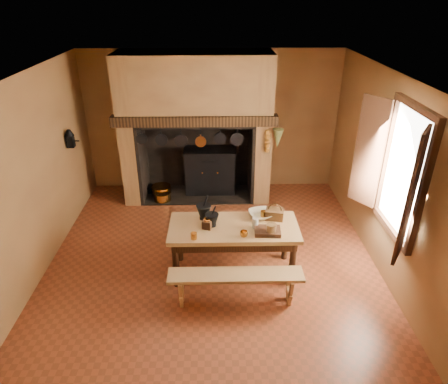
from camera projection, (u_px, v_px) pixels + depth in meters
The scene contains 28 objects.
floor at pixel (212, 263), 6.16m from camera, with size 5.50×5.50×0.00m, color brown.
ceiling at pixel (209, 79), 4.88m from camera, with size 5.50×5.50×0.00m, color silver.
back_wall at pixel (212, 122), 7.96m from camera, with size 5.00×0.02×2.80m, color olive.
wall_left at pixel (29, 183), 5.47m from camera, with size 0.02×5.50×2.80m, color olive.
wall_right at pixel (390, 180), 5.56m from camera, with size 0.02×5.50×2.80m, color olive.
wall_front at pixel (208, 337), 3.07m from camera, with size 5.00×0.02×2.80m, color olive.
chimney_breast at pixel (195, 108), 7.38m from camera, with size 2.95×0.96×2.80m.
iron_range at pixel (211, 170), 8.11m from camera, with size 1.12×0.55×1.60m.
hearth_pans at pixel (161, 193), 8.07m from camera, with size 0.51×0.62×0.20m.
hanging_pans at pixel (193, 140), 7.14m from camera, with size 1.92×0.29×0.27m.
onion_string at pixel (267, 141), 7.16m from camera, with size 0.12×0.10×0.46m, color #B06F20, non-canonical shape.
herb_bunch at pixel (278, 139), 7.14m from camera, with size 0.20×0.20×0.35m, color brown.
window at pixel (395, 172), 5.07m from camera, with size 0.39×1.75×1.76m.
wall_coffee_mill at pixel (70, 137), 6.80m from camera, with size 0.23×0.16×0.31m.
work_table at pixel (234, 234), 5.68m from camera, with size 1.83×0.81×0.79m.
bench_front at pixel (236, 281), 5.21m from camera, with size 1.76×0.31×0.50m.
bench_back at pixel (232, 227), 6.49m from camera, with size 1.49×0.26×0.42m.
mortar_large at pixel (204, 211), 5.75m from camera, with size 0.22×0.22×0.38m.
mortar_small at pixel (212, 219), 5.59m from camera, with size 0.19×0.19×0.32m.
coffee_grinder at pixel (207, 223), 5.55m from camera, with size 0.18×0.16×0.19m.
brass_mug_a at pixel (194, 236), 5.32m from camera, with size 0.08×0.08×0.09m, color #B7762A.
brass_mug_b at pixel (263, 214), 5.84m from camera, with size 0.08×0.08×0.10m, color #B7762A.
mixing_bowl at pixel (261, 214), 5.83m from camera, with size 0.35×0.35×0.09m, color beige.
stoneware_crock at pixel (271, 230), 5.39m from camera, with size 0.13×0.13×0.17m, color brown.
glass_jar at pixel (255, 223), 5.55m from camera, with size 0.09×0.09×0.16m, color beige.
wicker_basket at pixel (275, 214), 5.78m from camera, with size 0.29×0.24×0.25m.
wooden_tray at pixel (267, 231), 5.46m from camera, with size 0.35×0.25×0.06m, color #361B11.
brass_cup at pixel (244, 234), 5.37m from camera, with size 0.11×0.11×0.09m, color #B7762A.
Camera 1 is at (0.08, -4.97, 3.80)m, focal length 32.00 mm.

